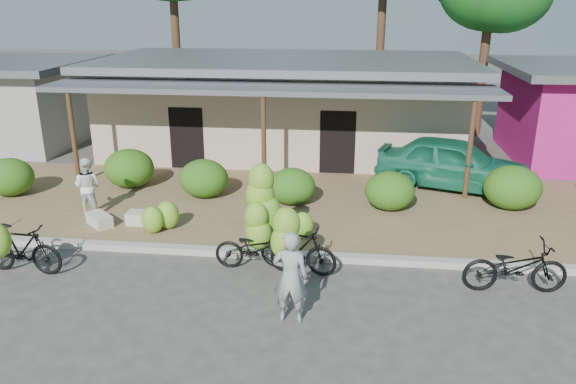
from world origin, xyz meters
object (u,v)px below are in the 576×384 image
object	(u,v)px
bike_left	(18,248)
bike_center	(259,227)
bike_far_right	(515,267)
sack_near	(145,218)
bystander	(88,186)
sack_far	(99,220)
teal_van	(453,163)
vendor	(291,277)
bike_right	(294,245)

from	to	relation	value
bike_left	bike_center	distance (m)	4.87
bike_far_right	sack_near	xyz separation A→B (m)	(-8.15, 2.17, -0.25)
bystander	sack_near	bearing A→B (deg)	169.24
bike_center	bike_left	bearing A→B (deg)	105.35
sack_far	bystander	size ratio (longest dim) A/B	0.51
teal_van	bystander	bearing A→B (deg)	127.25
vendor	teal_van	bearing A→B (deg)	-113.35
bike_center	bike_right	size ratio (longest dim) A/B	1.22
bike_left	teal_van	bearing A→B (deg)	-51.68
bike_left	bike_far_right	size ratio (longest dim) A/B	0.89
bike_far_right	bystander	size ratio (longest dim) A/B	1.35
bike_far_right	bystander	bearing A→B (deg)	70.82
sack_near	teal_van	distance (m)	8.73
bike_left	teal_van	xyz separation A→B (m)	(9.51, 6.39, 0.25)
teal_van	bike_center	bearing A→B (deg)	156.36
sack_near	bike_far_right	bearing A→B (deg)	-14.94
sack_near	vendor	size ratio (longest dim) A/B	0.50
bike_left	bystander	world-z (taller)	bystander
bike_center	teal_van	bearing A→B (deg)	-39.62
bike_far_right	bystander	world-z (taller)	bystander
bike_center	bike_right	distance (m)	0.93
vendor	sack_near	bearing A→B (deg)	-38.66
bike_left	sack_far	bearing A→B (deg)	-8.75
vendor	bike_far_right	bearing A→B (deg)	-155.58
bystander	bike_right	bearing A→B (deg)	161.23
vendor	bystander	world-z (taller)	vendor
bike_far_right	sack_far	world-z (taller)	bike_far_right
sack_near	teal_van	xyz separation A→B (m)	(7.87, 3.73, 0.59)
vendor	bystander	bearing A→B (deg)	-32.59
bike_left	bike_center	xyz separation A→B (m)	(4.74, 1.10, 0.23)
bike_right	teal_van	distance (m)	7.01
bike_right	bystander	xyz separation A→B (m)	(-5.51, 2.52, 0.17)
bike_right	teal_van	size ratio (longest dim) A/B	0.40
sack_near	bike_left	bearing A→B (deg)	-121.54
bike_center	sack_far	bearing A→B (deg)	74.43
teal_van	vendor	bearing A→B (deg)	170.90
sack_near	bystander	xyz separation A→B (m)	(-1.61, 0.48, 0.59)
bike_far_right	teal_van	xyz separation A→B (m)	(-0.27, 5.91, 0.34)
sack_far	vendor	xyz separation A→B (m)	(5.07, -3.49, 0.59)
bike_center	bystander	world-z (taller)	bike_center
vendor	bystander	size ratio (longest dim) A/B	1.14
bystander	bike_center	bearing A→B (deg)	162.38
bike_center	teal_van	xyz separation A→B (m)	(4.76, 5.30, 0.02)
sack_near	sack_far	xyz separation A→B (m)	(-1.06, -0.22, -0.01)
bike_left	vendor	size ratio (longest dim) A/B	1.06
sack_far	bike_center	bearing A→B (deg)	-17.91
vendor	sack_far	bearing A→B (deg)	-30.46
bike_left	bike_right	xyz separation A→B (m)	(5.53, 0.62, 0.08)
bike_far_right	vendor	size ratio (longest dim) A/B	1.18
bike_far_right	sack_far	bearing A→B (deg)	74.02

